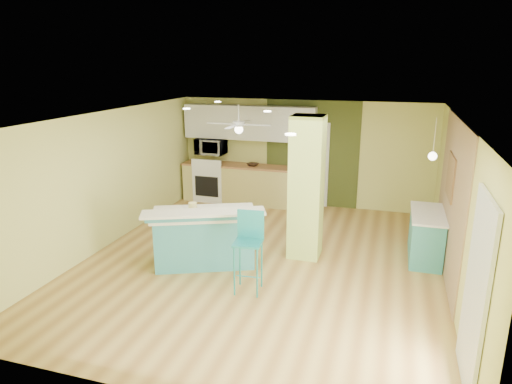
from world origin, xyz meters
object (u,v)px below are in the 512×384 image
bar_stool (249,238)px  peninsula (205,236)px  side_counter (426,236)px  canister (193,207)px  fruit_bowl (253,165)px

bar_stool → peninsula: bearing=141.7°
side_counter → canister: size_ratio=8.00×
peninsula → canister: size_ratio=12.88×
bar_stool → canister: bar_stool is taller
side_counter → peninsula: bearing=-160.1°
side_counter → fruit_bowl: (-3.86, 2.19, 0.55)m
fruit_bowl → canister: bearing=-89.2°
peninsula → bar_stool: 1.26m
side_counter → canister: 4.08m
canister → side_counter: bearing=19.4°
canister → peninsula: bearing=7.7°
peninsula → bar_stool: (1.02, -0.66, 0.34)m
peninsula → fruit_bowl: (-0.24, 3.50, 0.49)m
peninsula → side_counter: size_ratio=1.61×
canister → fruit_bowl: bearing=90.8°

